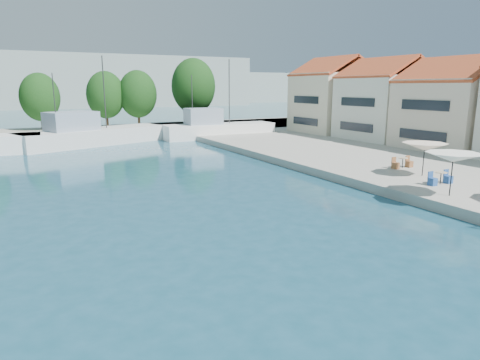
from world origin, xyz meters
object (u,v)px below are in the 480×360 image
trawler_04 (217,130)px  umbrella_white (453,157)px  trawler_03 (90,136)px  umbrella_cream (425,147)px

trawler_04 → umbrella_white: 35.08m
umbrella_white → trawler_04: bearing=87.0°
trawler_03 → umbrella_white: size_ratio=5.79×
trawler_03 → trawler_04: 15.38m
trawler_03 → trawler_04: (15.38, -0.16, 0.00)m
trawler_04 → umbrella_cream: trawler_04 is taller
trawler_04 → umbrella_white: (-1.82, -34.99, 1.65)m
trawler_04 → umbrella_white: size_ratio=4.89×
umbrella_white → umbrella_cream: bearing=54.6°
trawler_03 → umbrella_white: bearing=-89.9°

